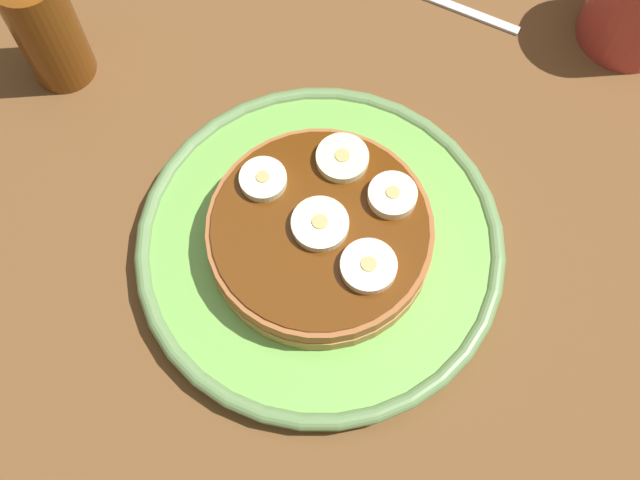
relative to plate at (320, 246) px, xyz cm
name	(u,v)px	position (x,y,z in cm)	size (l,w,h in cm)	color
ground_plane	(320,260)	(0.00, 0.00, -2.51)	(140.00, 140.00, 3.00)	brown
plate	(320,246)	(0.00, 0.00, 0.00)	(24.03, 24.03, 1.88)	#72B74C
pancake_stack	(320,236)	(0.00, -0.09, 1.84)	(14.71, 14.50, 2.59)	#B58746
banana_slice_0	(323,218)	(0.03, 0.50, 3.38)	(3.57, 3.57, 0.87)	beige
banana_slice_1	(263,180)	(-4.32, 1.89, 3.39)	(3.00, 3.00, 0.88)	#EBF4BF
banana_slice_2	(343,159)	(0.04, 4.82, 3.38)	(3.39, 3.39, 0.87)	#ECEFB3
banana_slice_3	(392,196)	(3.73, 3.17, 3.45)	(3.09, 3.09, 1.00)	#F7E4B6
banana_slice_4	(368,267)	(3.59, -1.81, 3.40)	(3.44, 3.44, 0.91)	#F5E2BF
syrup_bottle	(43,21)	(-22.20, 8.48, 4.41)	(4.48, 4.48, 12.05)	brown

